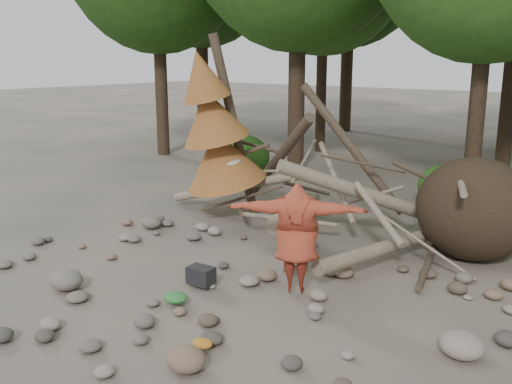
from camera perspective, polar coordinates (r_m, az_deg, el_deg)
The scene contains 13 objects.
ground at distance 9.45m, azimuth -3.45°, elevation -10.38°, with size 120.00×120.00×0.00m, color #514C44.
deadfall_pile at distance 11.68m, azimuth 18.16°, elevation -1.42°, with size 8.55×5.24×3.30m.
dead_conifer at distance 13.35m, azimuth -4.06°, elevation 6.08°, with size 2.06×2.16×4.35m.
bush_left at distance 17.96m, azimuth -1.48°, elevation 3.51°, with size 1.80×1.80×1.44m, color #234E15.
bush_mid at distance 15.44m, azimuth 18.40°, elevation 0.57°, with size 1.40×1.40×1.12m, color #2E631C.
frisbee_thrower at distance 9.15m, azimuth 4.09°, elevation -4.56°, with size 2.65×1.60×2.02m.
backpack at distance 9.79m, azimuth -5.52°, elevation -8.62°, with size 0.44×0.29×0.29m, color black.
cloth_green at distance 9.19m, azimuth -8.06°, elevation -10.68°, with size 0.41×0.34×0.15m, color #2D702E.
cloth_orange at distance 7.87m, azimuth -5.38°, elevation -15.16°, with size 0.30×0.24×0.11m, color #B36E1E.
boulder_front_left at distance 10.13m, azimuth -18.42°, elevation -8.33°, with size 0.58×0.52×0.35m, color slate.
boulder_front_right at distance 7.40m, azimuth -7.00°, elevation -16.27°, with size 0.52×0.46×0.31m, color #795E4B.
boulder_mid_right at distance 8.07m, azimuth 19.90°, elevation -14.20°, with size 0.58×0.53×0.35m, color gray.
boulder_mid_left at distance 13.15m, azimuth -10.41°, elevation -2.99°, with size 0.48×0.43×0.29m, color #696358.
Camera 1 is at (5.75, -6.46, 3.81)m, focal length 40.00 mm.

